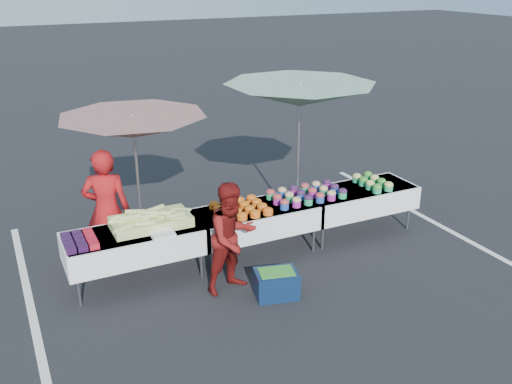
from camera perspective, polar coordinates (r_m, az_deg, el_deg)
name	(u,v)px	position (r m, az deg, el deg)	size (l,w,h in m)	color
ground	(256,254)	(8.60, 0.00, -6.21)	(80.00, 80.00, 0.00)	black
stripe_left	(30,305)	(7.93, -21.65, -10.47)	(0.10, 5.00, 0.00)	silver
stripe_right	(422,216)	(10.27, 16.28, -2.32)	(0.10, 5.00, 0.00)	silver
table_left	(135,243)	(7.81, -12.01, -4.97)	(1.86, 0.81, 0.75)	white
table_center	(256,218)	(8.35, 0.00, -2.66)	(1.86, 0.81, 0.75)	white
table_right	(358,198)	(9.22, 10.12, -0.62)	(1.86, 0.81, 0.75)	white
berry_punnets	(80,241)	(7.56, -17.23, -4.69)	(0.40, 0.54, 0.08)	black
corn_pile	(150,221)	(7.79, -10.54, -2.85)	(1.16, 0.57, 0.26)	#C0CC68
plastic_bags	(162,234)	(7.53, -9.34, -4.18)	(0.30, 0.25, 0.05)	white
carrot_bowls	(241,208)	(8.16, -1.55, -1.61)	(0.75, 0.69, 0.11)	#D85E18
potato_cups	(307,193)	(8.63, 5.08, -0.14)	(1.14, 0.58, 0.16)	#2348A5
bean_baskets	(372,182)	(9.27, 11.56, 1.00)	(0.36, 0.68, 0.15)	#269A5E
vendor	(107,210)	(8.14, -14.71, -1.79)	(0.64, 0.42, 1.76)	maroon
customer	(232,238)	(7.39, -2.37, -4.59)	(0.73, 0.57, 1.50)	maroon
umbrella_left	(134,128)	(8.13, -12.14, 6.30)	(2.49, 2.49, 2.13)	black
umbrella_right	(300,96)	(8.85, 4.41, 9.56)	(3.03, 3.03, 2.40)	black
storage_bin	(276,283)	(7.50, 2.04, -9.09)	(0.62, 0.52, 0.36)	#0C1E3E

